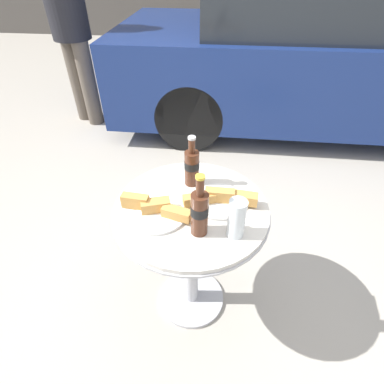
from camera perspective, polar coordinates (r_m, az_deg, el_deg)
The scene contains 9 objects.
ground_plane at distance 1.77m, azimuth -0.12°, elevation -19.54°, with size 30.00×30.00×0.00m, color #A8A093.
bistro_table at distance 1.34m, azimuth -0.15°, elevation -8.00°, with size 0.65×0.65×0.69m.
cola_bottle_left at distance 1.29m, azimuth -0.03°, elevation 4.96°, with size 0.06×0.06×0.23m.
cola_bottle_right at distance 1.05m, azimuth 1.45°, elevation -3.74°, with size 0.06×0.06×0.26m.
drinking_glass at distance 1.08m, azimuth 8.44°, elevation -5.29°, with size 0.07×0.07×0.16m.
lunch_plate_near at distance 1.19m, azimuth -6.98°, elevation -3.22°, with size 0.29×0.26×0.07m.
lunch_plate_far at distance 1.23m, azimuth 5.39°, elevation -1.37°, with size 0.30×0.22×0.07m.
parked_car at distance 3.52m, azimuth 22.98°, elevation 23.04°, with size 4.05×1.75×1.44m.
pedestrian at distance 3.34m, azimuth -22.39°, elevation 27.84°, with size 0.35×0.35×1.72m.
Camera 1 is at (0.10, -0.90, 1.52)m, focal length 28.00 mm.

